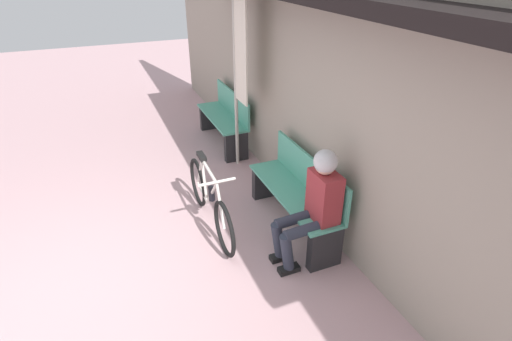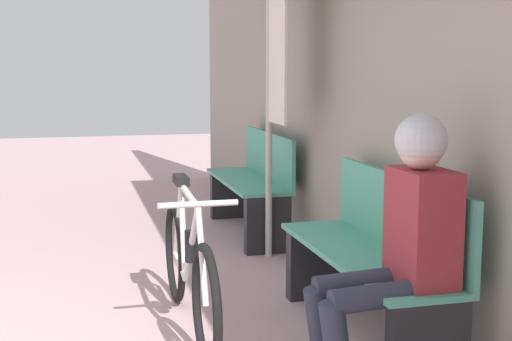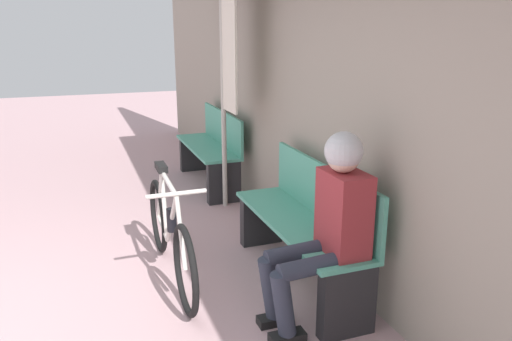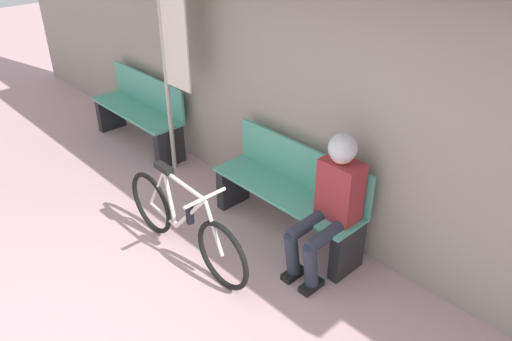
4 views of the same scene
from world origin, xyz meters
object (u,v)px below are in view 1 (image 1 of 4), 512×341
(person_seated, at_px, (315,200))
(park_bench_far, at_px, (225,120))
(banner_pole, at_px, (239,65))
(park_bench_near, at_px, (296,196))
(bicycle, at_px, (210,201))

(person_seated, relative_size, park_bench_far, 0.85)
(park_bench_far, relative_size, banner_pole, 0.62)
(park_bench_near, xyz_separation_m, park_bench_far, (-2.52, -0.00, -0.00))
(banner_pole, bearing_deg, park_bench_near, 2.46)
(bicycle, relative_size, park_bench_far, 1.12)
(park_bench_near, height_order, banner_pole, banner_pole)
(person_seated, bearing_deg, banner_pole, 178.83)
(bicycle, height_order, banner_pole, banner_pole)
(park_bench_near, relative_size, banner_pole, 0.65)
(person_seated, bearing_deg, bicycle, -139.90)
(bicycle, distance_m, park_bench_far, 2.32)
(person_seated, distance_m, banner_pole, 2.31)
(park_bench_near, height_order, person_seated, person_seated)
(person_seated, xyz_separation_m, banner_pole, (-2.17, 0.04, 0.80))
(park_bench_near, bearing_deg, bicycle, -112.75)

